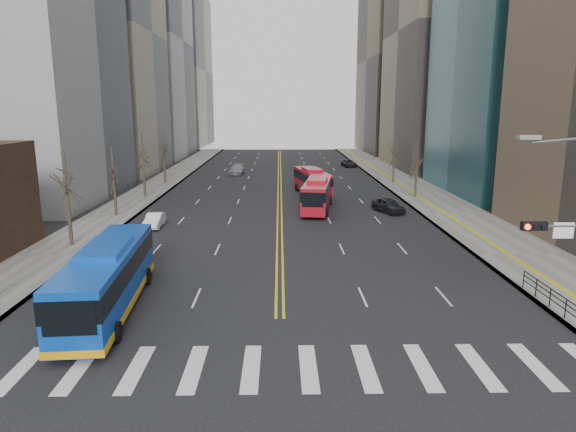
{
  "coord_description": "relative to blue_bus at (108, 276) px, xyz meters",
  "views": [
    {
      "loc": [
        0.02,
        -19.36,
        10.55
      ],
      "look_at": [
        0.55,
        12.94,
        3.64
      ],
      "focal_mm": 32.0,
      "sensor_mm": 36.0,
      "label": 1
    }
  ],
  "objects": [
    {
      "name": "car_white",
      "position": [
        -2.17,
        19.09,
        -1.24
      ],
      "size": [
        1.4,
        3.85,
        1.26
      ],
      "primitive_type": "imported",
      "rotation": [
        0.0,
        0.0,
        0.02
      ],
      "color": "white",
      "rests_on": "ground"
    },
    {
      "name": "red_bus_far",
      "position": [
        12.92,
        36.05,
        -0.05
      ],
      "size": [
        4.21,
        10.46,
        3.26
      ],
      "color": "#A41122",
      "rests_on": "ground"
    },
    {
      "name": "street_trees",
      "position": [
        1.8,
        28.27,
        3.0
      ],
      "size": [
        35.2,
        47.2,
        7.6
      ],
      "color": "#30261D",
      "rests_on": "ground"
    },
    {
      "name": "car_silver",
      "position": [
        2.2,
        55.63,
        -1.12
      ],
      "size": [
        2.36,
        5.26,
        1.5
      ],
      "primitive_type": "imported",
      "rotation": [
        0.0,
        0.0,
        -0.05
      ],
      "color": "gray",
      "rests_on": "ground"
    },
    {
      "name": "red_bus_near",
      "position": [
        12.88,
        26.51,
        -0.01
      ],
      "size": [
        4.01,
        10.7,
        3.34
      ],
      "color": "#A41122",
      "rests_on": "ground"
    },
    {
      "name": "crosswalk",
      "position": [
        8.98,
        -6.28,
        -1.87
      ],
      "size": [
        26.7,
        4.0,
        0.01
      ],
      "color": "silver",
      "rests_on": "ground"
    },
    {
      "name": "pedestrian_railing",
      "position": [
        23.28,
        -0.28,
        -1.05
      ],
      "size": [
        0.06,
        6.06,
        1.02
      ],
      "color": "black",
      "rests_on": "sidewalk_right"
    },
    {
      "name": "car_dark_mid",
      "position": [
        20.04,
        25.24,
        -1.13
      ],
      "size": [
        3.25,
        4.66,
        1.47
      ],
      "primitive_type": "imported",
      "rotation": [
        0.0,
        0.0,
        0.39
      ],
      "color": "black",
      "rests_on": "ground"
    },
    {
      "name": "car_dark_far",
      "position": [
        21.38,
        65.66,
        -1.25
      ],
      "size": [
        2.57,
        4.71,
        1.25
      ],
      "primitive_type": "imported",
      "rotation": [
        0.0,
        0.0,
        0.11
      ],
      "color": "black",
      "rests_on": "ground"
    },
    {
      "name": "office_towers",
      "position": [
        9.11,
        62.23,
        22.05
      ],
      "size": [
        83.0,
        134.0,
        58.0
      ],
      "color": "gray",
      "rests_on": "ground"
    },
    {
      "name": "centerline",
      "position": [
        8.98,
        48.72,
        -1.87
      ],
      "size": [
        0.55,
        100.0,
        0.01
      ],
      "color": "gold",
      "rests_on": "ground"
    },
    {
      "name": "sidewalk_left",
      "position": [
        -7.52,
        38.72,
        -1.8
      ],
      "size": [
        5.0,
        130.0,
        0.15
      ],
      "primitive_type": "cube",
      "color": "slate",
      "rests_on": "ground"
    },
    {
      "name": "ground",
      "position": [
        8.98,
        -6.28,
        -1.87
      ],
      "size": [
        220.0,
        220.0,
        0.0
      ],
      "primitive_type": "plane",
      "color": "black"
    },
    {
      "name": "blue_bus",
      "position": [
        0.0,
        0.0,
        0.0
      ],
      "size": [
        3.49,
        12.43,
        3.57
      ],
      "color": "#0C44B4",
      "rests_on": "ground"
    },
    {
      "name": "sidewalk_right",
      "position": [
        26.48,
        38.72,
        -1.8
      ],
      "size": [
        7.0,
        130.0,
        0.15
      ],
      "primitive_type": "cube",
      "color": "slate",
      "rests_on": "ground"
    }
  ]
}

